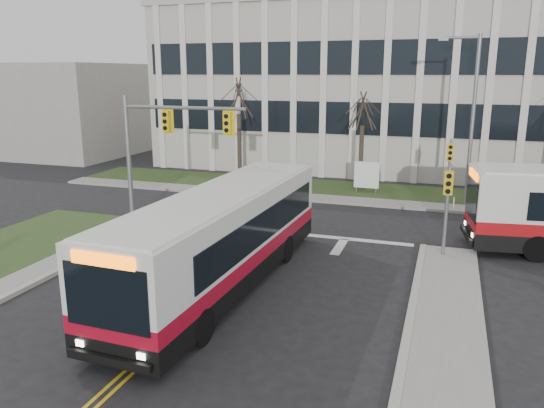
{
  "coord_description": "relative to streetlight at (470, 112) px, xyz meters",
  "views": [
    {
      "loc": [
        7.1,
        -14.3,
        7.22
      ],
      "look_at": [
        0.41,
        5.65,
        2.0
      ],
      "focal_mm": 35.0,
      "sensor_mm": 36.0,
      "label": 1
    }
  ],
  "objects": [
    {
      "name": "sidewalk_cross",
      "position": [
        -3.03,
        -1.0,
        -5.12
      ],
      "size": [
        44.0,
        1.6,
        0.14
      ],
      "primitive_type": "cube",
      "color": "#9E9B93",
      "rests_on": "ground"
    },
    {
      "name": "bus_main",
      "position": [
        -8.02,
        -14.68,
        -3.54
      ],
      "size": [
        3.12,
        12.48,
        3.31
      ],
      "primitive_type": null,
      "rotation": [
        0.0,
        0.0,
        -0.04
      ],
      "color": "silver",
      "rests_on": "ground"
    },
    {
      "name": "streetlight",
      "position": [
        0.0,
        0.0,
        0.0
      ],
      "size": [
        2.15,
        0.25,
        9.2
      ],
      "color": "slate",
      "rests_on": "ground"
    },
    {
      "name": "building_annex",
      "position": [
        -34.03,
        9.8,
        -1.19
      ],
      "size": [
        12.0,
        12.0,
        8.0
      ],
      "primitive_type": "cube",
      "color": "#9E9B93",
      "rests_on": "ground"
    },
    {
      "name": "tree_mid",
      "position": [
        -6.03,
        2.0,
        -0.31
      ],
      "size": [
        1.8,
        1.8,
        6.82
      ],
      "color": "#42352B",
      "rests_on": "ground"
    },
    {
      "name": "signal_pole_near",
      "position": [
        -0.83,
        -9.3,
        -2.69
      ],
      "size": [
        0.34,
        0.39,
        3.8
      ],
      "color": "slate",
      "rests_on": "ground"
    },
    {
      "name": "building_lawn",
      "position": [
        -3.03,
        1.8,
        -5.13
      ],
      "size": [
        44.0,
        5.0,
        0.12
      ],
      "primitive_type": "cube",
      "color": "#2E461E",
      "rests_on": "ground"
    },
    {
      "name": "office_building",
      "position": [
        -3.03,
        13.8,
        0.81
      ],
      "size": [
        40.0,
        16.0,
        12.0
      ],
      "primitive_type": "cube",
      "color": "#B4B0A6",
      "rests_on": "ground"
    },
    {
      "name": "directory_sign",
      "position": [
        -5.53,
        1.3,
        -4.02
      ],
      "size": [
        1.5,
        0.12,
        2.0
      ],
      "color": "slate",
      "rests_on": "ground"
    },
    {
      "name": "mast_arm_signal",
      "position": [
        -13.65,
        -9.04,
        -0.94
      ],
      "size": [
        6.11,
        0.38,
        6.2
      ],
      "color": "slate",
      "rests_on": "ground"
    },
    {
      "name": "tree_left",
      "position": [
        -14.03,
        1.8,
        0.32
      ],
      "size": [
        1.8,
        1.8,
        7.7
      ],
      "color": "#42352B",
      "rests_on": "ground"
    },
    {
      "name": "signal_pole_far",
      "position": [
        -0.83,
        -0.8,
        -2.69
      ],
      "size": [
        0.34,
        0.39,
        3.8
      ],
      "color": "slate",
      "rests_on": "ground"
    },
    {
      "name": "ground",
      "position": [
        -8.03,
        -16.2,
        -5.19
      ],
      "size": [
        120.0,
        120.0,
        0.0
      ],
      "primitive_type": "plane",
      "color": "black",
      "rests_on": "ground"
    }
  ]
}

